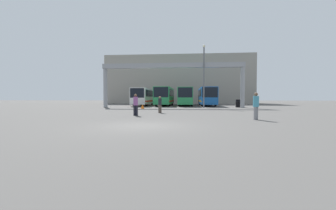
{
  "coord_description": "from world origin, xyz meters",
  "views": [
    {
      "loc": [
        2.44,
        -11.44,
        1.47
      ],
      "look_at": [
        -0.78,
        23.38,
        0.3
      ],
      "focal_mm": 24.0,
      "sensor_mm": 36.0,
      "label": 1
    }
  ],
  "objects_px": {
    "bus_slot_3": "(207,96)",
    "pedestrian_mid_left": "(136,104)",
    "pedestrian_near_right": "(160,104)",
    "bus_slot_2": "(186,96)",
    "bus_slot_1": "(165,95)",
    "pedestrian_far_center": "(256,105)",
    "tire_stack": "(239,103)",
    "traffic_cone": "(143,107)",
    "bus_slot_0": "(144,96)",
    "lamp_post": "(204,74)"
  },
  "relations": [
    {
      "from": "bus_slot_3",
      "to": "pedestrian_mid_left",
      "type": "distance_m",
      "value": 23.99
    },
    {
      "from": "pedestrian_mid_left",
      "to": "pedestrian_near_right",
      "type": "distance_m",
      "value": 3.63
    },
    {
      "from": "bus_slot_2",
      "to": "bus_slot_1",
      "type": "bearing_deg",
      "value": -174.79
    },
    {
      "from": "pedestrian_mid_left",
      "to": "pedestrian_far_center",
      "type": "height_order",
      "value": "pedestrian_far_center"
    },
    {
      "from": "pedestrian_mid_left",
      "to": "pedestrian_near_right",
      "type": "relative_size",
      "value": 1.11
    },
    {
      "from": "bus_slot_3",
      "to": "pedestrian_far_center",
      "type": "xyz_separation_m",
      "value": [
        1.18,
        -25.35,
        -0.87
      ]
    },
    {
      "from": "tire_stack",
      "to": "traffic_cone",
      "type": "bearing_deg",
      "value": -158.54
    },
    {
      "from": "bus_slot_0",
      "to": "pedestrian_mid_left",
      "type": "bearing_deg",
      "value": -80.18
    },
    {
      "from": "traffic_cone",
      "to": "tire_stack",
      "type": "relative_size",
      "value": 0.47
    },
    {
      "from": "bus_slot_0",
      "to": "pedestrian_mid_left",
      "type": "height_order",
      "value": "bus_slot_0"
    },
    {
      "from": "bus_slot_0",
      "to": "pedestrian_far_center",
      "type": "relative_size",
      "value": 5.79
    },
    {
      "from": "bus_slot_2",
      "to": "pedestrian_far_center",
      "type": "height_order",
      "value": "bus_slot_2"
    },
    {
      "from": "bus_slot_2",
      "to": "pedestrian_far_center",
      "type": "relative_size",
      "value": 6.77
    },
    {
      "from": "bus_slot_0",
      "to": "lamp_post",
      "type": "bearing_deg",
      "value": -36.89
    },
    {
      "from": "bus_slot_1",
      "to": "pedestrian_far_center",
      "type": "distance_m",
      "value": 26.77
    },
    {
      "from": "bus_slot_1",
      "to": "bus_slot_2",
      "type": "bearing_deg",
      "value": 5.21
    },
    {
      "from": "bus_slot_0",
      "to": "pedestrian_near_right",
      "type": "xyz_separation_m",
      "value": [
        5.4,
        -18.88,
        -0.92
      ]
    },
    {
      "from": "bus_slot_0",
      "to": "bus_slot_1",
      "type": "distance_m",
      "value": 3.83
    },
    {
      "from": "bus_slot_2",
      "to": "pedestrian_near_right",
      "type": "height_order",
      "value": "bus_slot_2"
    },
    {
      "from": "pedestrian_near_right",
      "to": "lamp_post",
      "type": "bearing_deg",
      "value": -141.37
    },
    {
      "from": "pedestrian_mid_left",
      "to": "traffic_cone",
      "type": "bearing_deg",
      "value": 91.84
    },
    {
      "from": "bus_slot_1",
      "to": "bus_slot_2",
      "type": "distance_m",
      "value": 3.81
    },
    {
      "from": "bus_slot_3",
      "to": "traffic_cone",
      "type": "relative_size",
      "value": 20.5
    },
    {
      "from": "pedestrian_mid_left",
      "to": "lamp_post",
      "type": "relative_size",
      "value": 0.2
    },
    {
      "from": "bus_slot_1",
      "to": "pedestrian_mid_left",
      "type": "relative_size",
      "value": 6.53
    },
    {
      "from": "pedestrian_mid_left",
      "to": "tire_stack",
      "type": "xyz_separation_m",
      "value": [
        11.79,
        16.48,
        -0.33
      ]
    },
    {
      "from": "bus_slot_3",
      "to": "traffic_cone",
      "type": "bearing_deg",
      "value": -128.68
    },
    {
      "from": "pedestrian_near_right",
      "to": "pedestrian_far_center",
      "type": "bearing_deg",
      "value": 112.76
    },
    {
      "from": "pedestrian_near_right",
      "to": "bus_slot_1",
      "type": "bearing_deg",
      "value": -113.1
    },
    {
      "from": "bus_slot_0",
      "to": "tire_stack",
      "type": "xyz_separation_m",
      "value": [
        15.63,
        -5.67,
        -1.17
      ]
    },
    {
      "from": "pedestrian_mid_left",
      "to": "pedestrian_near_right",
      "type": "xyz_separation_m",
      "value": [
        1.57,
        3.27,
        -0.09
      ]
    },
    {
      "from": "bus_slot_1",
      "to": "pedestrian_near_right",
      "type": "bearing_deg",
      "value": -85.26
    },
    {
      "from": "bus_slot_1",
      "to": "bus_slot_3",
      "type": "distance_m",
      "value": 7.58
    },
    {
      "from": "bus_slot_0",
      "to": "tire_stack",
      "type": "bearing_deg",
      "value": -19.95
    },
    {
      "from": "bus_slot_3",
      "to": "pedestrian_near_right",
      "type": "height_order",
      "value": "bus_slot_3"
    },
    {
      "from": "pedestrian_far_center",
      "to": "lamp_post",
      "type": "xyz_separation_m",
      "value": [
        -2.29,
        17.05,
        3.88
      ]
    },
    {
      "from": "bus_slot_0",
      "to": "bus_slot_1",
      "type": "relative_size",
      "value": 0.91
    },
    {
      "from": "bus_slot_1",
      "to": "pedestrian_far_center",
      "type": "xyz_separation_m",
      "value": [
        8.76,
        -25.28,
        -0.9
      ]
    },
    {
      "from": "bus_slot_0",
      "to": "tire_stack",
      "type": "height_order",
      "value": "bus_slot_0"
    },
    {
      "from": "bus_slot_3",
      "to": "traffic_cone",
      "type": "height_order",
      "value": "bus_slot_3"
    },
    {
      "from": "lamp_post",
      "to": "pedestrian_far_center",
      "type": "bearing_deg",
      "value": -82.36
    },
    {
      "from": "pedestrian_mid_left",
      "to": "pedestrian_far_center",
      "type": "bearing_deg",
      "value": -23.69
    },
    {
      "from": "traffic_cone",
      "to": "lamp_post",
      "type": "bearing_deg",
      "value": 21.93
    },
    {
      "from": "lamp_post",
      "to": "pedestrian_near_right",
      "type": "bearing_deg",
      "value": -113.52
    },
    {
      "from": "bus_slot_0",
      "to": "traffic_cone",
      "type": "xyz_separation_m",
      "value": [
        2.08,
        -11.0,
        -1.48
      ]
    },
    {
      "from": "bus_slot_3",
      "to": "lamp_post",
      "type": "xyz_separation_m",
      "value": [
        -1.11,
        -8.31,
        3.01
      ]
    },
    {
      "from": "bus_slot_1",
      "to": "pedestrian_mid_left",
      "type": "height_order",
      "value": "bus_slot_1"
    },
    {
      "from": "traffic_cone",
      "to": "lamp_post",
      "type": "relative_size",
      "value": 0.06
    },
    {
      "from": "tire_stack",
      "to": "bus_slot_3",
      "type": "bearing_deg",
      "value": 124.14
    },
    {
      "from": "pedestrian_near_right",
      "to": "pedestrian_far_center",
      "type": "distance_m",
      "value": 9.25
    }
  ]
}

